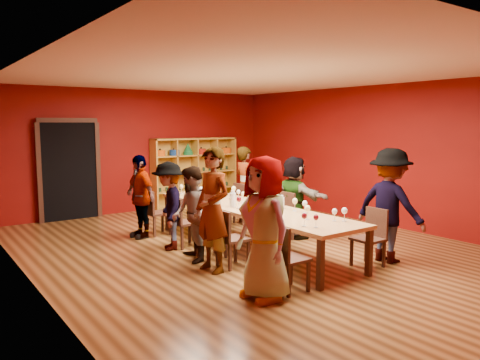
{
  "coord_description": "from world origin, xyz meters",
  "views": [
    {
      "loc": [
        -4.82,
        -6.36,
        2.18
      ],
      "look_at": [
        0.15,
        0.52,
        1.15
      ],
      "focal_mm": 35.0,
      "sensor_mm": 36.0,
      "label": 1
    }
  ],
  "objects_px": {
    "person_left_2": "(192,214)",
    "person_right_4": "(245,185)",
    "chair_person_right_2": "(283,213)",
    "chair_person_right_4": "(235,202)",
    "person_left_4": "(140,196)",
    "chair_person_left_2": "(207,228)",
    "wine_bottle": "(215,189)",
    "person_right_2": "(294,197)",
    "chair_person_left_1": "(228,235)",
    "chair_person_left_4": "(155,210)",
    "chair_person_right_0": "(372,234)",
    "spittoon_bowl": "(269,206)",
    "tasting_table": "(250,209)",
    "person_left_0": "(264,228)",
    "person_left_3": "(169,206)",
    "shelving_unit": "(194,169)",
    "person_right_0": "(390,205)",
    "person_left_1": "(213,210)",
    "chair_person_left_3": "(182,219)",
    "chair_person_left_0": "(285,255)"
  },
  "relations": [
    {
      "from": "person_left_1",
      "to": "person_right_4",
      "type": "height_order",
      "value": "person_left_1"
    },
    {
      "from": "person_right_0",
      "to": "chair_person_right_4",
      "type": "height_order",
      "value": "person_right_0"
    },
    {
      "from": "person_left_0",
      "to": "chair_person_left_2",
      "type": "bearing_deg",
      "value": 170.7
    },
    {
      "from": "chair_person_left_2",
      "to": "wine_bottle",
      "type": "xyz_separation_m",
      "value": [
        1.1,
        1.46,
        0.38
      ]
    },
    {
      "from": "person_left_3",
      "to": "chair_person_right_0",
      "type": "relative_size",
      "value": 1.72
    },
    {
      "from": "chair_person_left_0",
      "to": "chair_person_right_0",
      "type": "distance_m",
      "value": 1.82
    },
    {
      "from": "person_left_4",
      "to": "person_right_2",
      "type": "relative_size",
      "value": 1.02
    },
    {
      "from": "tasting_table",
      "to": "chair_person_left_4",
      "type": "height_order",
      "value": "chair_person_left_4"
    },
    {
      "from": "chair_person_left_1",
      "to": "chair_person_right_2",
      "type": "bearing_deg",
      "value": 24.61
    },
    {
      "from": "tasting_table",
      "to": "person_left_1",
      "type": "distance_m",
      "value": 1.38
    },
    {
      "from": "person_left_4",
      "to": "chair_person_right_4",
      "type": "distance_m",
      "value": 2.14
    },
    {
      "from": "chair_person_left_3",
      "to": "chair_person_left_4",
      "type": "height_order",
      "value": "same"
    },
    {
      "from": "chair_person_left_1",
      "to": "person_left_3",
      "type": "bearing_deg",
      "value": 99.45
    },
    {
      "from": "shelving_unit",
      "to": "chair_person_left_0",
      "type": "distance_m",
      "value": 6.7
    },
    {
      "from": "person_right_0",
      "to": "person_right_2",
      "type": "distance_m",
      "value": 2.06
    },
    {
      "from": "shelving_unit",
      "to": "chair_person_right_2",
      "type": "height_order",
      "value": "shelving_unit"
    },
    {
      "from": "chair_person_left_1",
      "to": "person_left_2",
      "type": "bearing_deg",
      "value": 115.1
    },
    {
      "from": "person_left_0",
      "to": "wine_bottle",
      "type": "bearing_deg",
      "value": 157.89
    },
    {
      "from": "person_left_0",
      "to": "chair_person_right_2",
      "type": "distance_m",
      "value": 3.07
    },
    {
      "from": "chair_person_left_4",
      "to": "chair_person_right_0",
      "type": "height_order",
      "value": "same"
    },
    {
      "from": "tasting_table",
      "to": "person_left_3",
      "type": "relative_size",
      "value": 2.94
    },
    {
      "from": "person_right_4",
      "to": "chair_person_right_2",
      "type": "bearing_deg",
      "value": 177.46
    },
    {
      "from": "spittoon_bowl",
      "to": "person_left_0",
      "type": "bearing_deg",
      "value": -131.08
    },
    {
      "from": "person_left_1",
      "to": "person_left_3",
      "type": "relative_size",
      "value": 1.2
    },
    {
      "from": "shelving_unit",
      "to": "chair_person_right_0",
      "type": "height_order",
      "value": "shelving_unit"
    },
    {
      "from": "shelving_unit",
      "to": "person_left_4",
      "type": "xyz_separation_m",
      "value": [
        -2.6,
        -2.42,
        -0.19
      ]
    },
    {
      "from": "chair_person_right_2",
      "to": "chair_person_right_4",
      "type": "xyz_separation_m",
      "value": [
        0.0,
        1.56,
        0.0
      ]
    },
    {
      "from": "person_left_2",
      "to": "person_right_4",
      "type": "xyz_separation_m",
      "value": [
        2.36,
        1.79,
        0.08
      ]
    },
    {
      "from": "person_right_0",
      "to": "chair_person_left_1",
      "type": "bearing_deg",
      "value": 56.79
    },
    {
      "from": "chair_person_left_2",
      "to": "spittoon_bowl",
      "type": "bearing_deg",
      "value": -25.48
    },
    {
      "from": "person_right_2",
      "to": "person_right_0",
      "type": "bearing_deg",
      "value": -175.48
    },
    {
      "from": "chair_person_left_1",
      "to": "person_left_4",
      "type": "relative_size",
      "value": 0.56
    },
    {
      "from": "person_left_3",
      "to": "chair_person_right_0",
      "type": "distance_m",
      "value": 3.4
    },
    {
      "from": "chair_person_left_1",
      "to": "person_left_2",
      "type": "distance_m",
      "value": 0.72
    },
    {
      "from": "chair_person_left_1",
      "to": "chair_person_right_4",
      "type": "relative_size",
      "value": 1.0
    },
    {
      "from": "spittoon_bowl",
      "to": "chair_person_right_0",
      "type": "bearing_deg",
      "value": -57.25
    },
    {
      "from": "person_left_3",
      "to": "person_right_0",
      "type": "xyz_separation_m",
      "value": [
        2.49,
        -2.68,
        0.13
      ]
    },
    {
      "from": "person_right_2",
      "to": "chair_person_right_4",
      "type": "xyz_separation_m",
      "value": [
        -0.28,
        1.56,
        -0.29
      ]
    },
    {
      "from": "chair_person_left_0",
      "to": "person_left_2",
      "type": "height_order",
      "value": "person_left_2"
    },
    {
      "from": "shelving_unit",
      "to": "spittoon_bowl",
      "type": "bearing_deg",
      "value": -106.04
    },
    {
      "from": "chair_person_right_4",
      "to": "person_right_0",
      "type": "bearing_deg",
      "value": -83.35
    },
    {
      "from": "chair_person_left_1",
      "to": "wine_bottle",
      "type": "relative_size",
      "value": 2.75
    },
    {
      "from": "chair_person_left_1",
      "to": "chair_person_right_4",
      "type": "xyz_separation_m",
      "value": [
        1.82,
        2.39,
        0.0
      ]
    },
    {
      "from": "person_left_3",
      "to": "wine_bottle",
      "type": "height_order",
      "value": "person_left_3"
    },
    {
      "from": "person_left_2",
      "to": "person_right_2",
      "type": "xyz_separation_m",
      "value": [
        2.38,
        0.22,
        0.02
      ]
    },
    {
      "from": "shelving_unit",
      "to": "person_right_4",
      "type": "xyz_separation_m",
      "value": [
        -0.23,
        -2.57,
        -0.14
      ]
    },
    {
      "from": "chair_person_left_1",
      "to": "person_right_0",
      "type": "bearing_deg",
      "value": -28.6
    },
    {
      "from": "chair_person_left_3",
      "to": "chair_person_right_0",
      "type": "xyz_separation_m",
      "value": [
        1.82,
        -2.68,
        0.0
      ]
    },
    {
      "from": "person_right_2",
      "to": "person_right_4",
      "type": "distance_m",
      "value": 1.56
    },
    {
      "from": "chair_person_right_4",
      "to": "person_right_4",
      "type": "distance_m",
      "value": 0.43
    }
  ]
}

